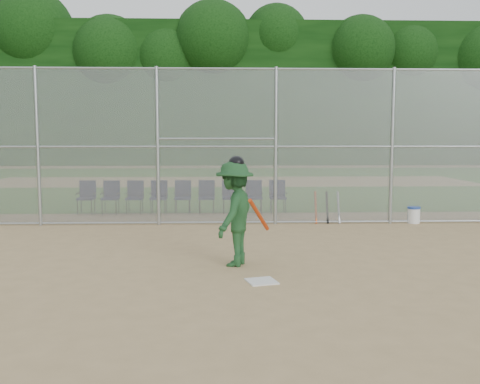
{
  "coord_description": "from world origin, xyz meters",
  "views": [
    {
      "loc": [
        -0.39,
        -8.62,
        2.27
      ],
      "look_at": [
        0.0,
        2.5,
        1.1
      ],
      "focal_mm": 40.0,
      "sensor_mm": 36.0,
      "label": 1
    }
  ],
  "objects_px": {
    "home_plate": "(262,281)",
    "water_cooler": "(414,215)",
    "batter_at_plate": "(235,213)",
    "chair_0": "(86,198)"
  },
  "relations": [
    {
      "from": "chair_0",
      "to": "batter_at_plate",
      "type": "bearing_deg",
      "value": -56.74
    },
    {
      "from": "home_plate",
      "to": "water_cooler",
      "type": "relative_size",
      "value": 1.01
    },
    {
      "from": "home_plate",
      "to": "chair_0",
      "type": "relative_size",
      "value": 0.46
    },
    {
      "from": "batter_at_plate",
      "to": "water_cooler",
      "type": "bearing_deg",
      "value": 42.51
    },
    {
      "from": "batter_at_plate",
      "to": "chair_0",
      "type": "distance_m",
      "value": 7.64
    },
    {
      "from": "home_plate",
      "to": "water_cooler",
      "type": "bearing_deg",
      "value": 51.41
    },
    {
      "from": "water_cooler",
      "to": "home_plate",
      "type": "bearing_deg",
      "value": -128.59
    },
    {
      "from": "batter_at_plate",
      "to": "chair_0",
      "type": "height_order",
      "value": "batter_at_plate"
    },
    {
      "from": "home_plate",
      "to": "water_cooler",
      "type": "xyz_separation_m",
      "value": [
        4.4,
        5.51,
        0.21
      ]
    },
    {
      "from": "batter_at_plate",
      "to": "water_cooler",
      "type": "xyz_separation_m",
      "value": [
        4.79,
        4.39,
        -0.71
      ]
    }
  ]
}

